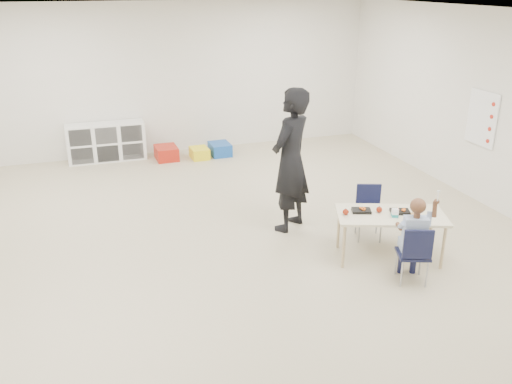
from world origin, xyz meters
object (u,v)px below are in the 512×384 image
object	(u,v)px
chair_near	(413,253)
adult	(291,161)
table	(389,236)
child	(415,237)
cubby_shelf	(106,142)

from	to	relation	value
chair_near	adult	bearing A→B (deg)	133.73
table	child	bearing A→B (deg)	-74.34
child	cubby_shelf	bearing A→B (deg)	137.47
adult	child	bearing A→B (deg)	74.91
cubby_shelf	adult	distance (m)	4.39
table	cubby_shelf	size ratio (longest dim) A/B	1.00
adult	table	bearing A→B (deg)	85.42
cubby_shelf	adult	xyz separation A→B (m)	(2.12, -3.80, 0.60)
cubby_shelf	adult	size ratio (longest dim) A/B	0.73
table	chair_near	world-z (taller)	chair_near
cubby_shelf	adult	bearing A→B (deg)	-60.77
table	cubby_shelf	world-z (taller)	cubby_shelf
table	cubby_shelf	bearing A→B (deg)	140.37
chair_near	cubby_shelf	bearing A→B (deg)	137.47
table	chair_near	distance (m)	0.56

